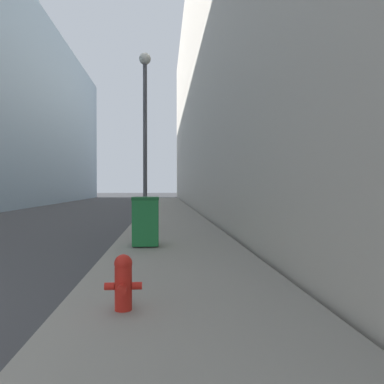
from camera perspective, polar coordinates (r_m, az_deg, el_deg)
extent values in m
cube|color=gray|center=(21.45, -3.44, -3.40)|extent=(3.30, 60.00, 0.15)
cube|color=beige|center=(31.62, 11.07, 16.14)|extent=(12.00, 60.00, 20.04)
cylinder|color=red|center=(4.73, -10.42, -14.22)|extent=(0.21, 0.21, 0.53)
sphere|color=red|center=(4.66, -10.43, -10.64)|extent=(0.22, 0.22, 0.22)
cylinder|color=red|center=(4.64, -10.43, -9.85)|extent=(0.06, 0.06, 0.05)
cylinder|color=red|center=(4.56, -10.65, -14.43)|extent=(0.11, 0.12, 0.11)
cylinder|color=red|center=(4.74, -12.45, -13.85)|extent=(0.12, 0.09, 0.09)
cylinder|color=red|center=(4.71, -8.39, -13.95)|extent=(0.12, 0.09, 0.09)
cube|color=#1E7538|center=(9.48, -7.07, -4.62)|extent=(0.64, 0.65, 1.12)
cube|color=#16572A|center=(9.44, -7.07, -0.99)|extent=(0.66, 0.67, 0.08)
cylinder|color=black|center=(9.83, -8.59, -7.45)|extent=(0.05, 0.16, 0.16)
cylinder|color=black|center=(9.81, -5.38, -7.46)|extent=(0.05, 0.16, 0.16)
cylinder|color=#4C4C51|center=(13.59, -7.14, -4.97)|extent=(0.27, 0.27, 0.25)
cylinder|color=#4C4C51|center=(13.61, -7.16, 6.96)|extent=(0.14, 0.14, 5.90)
sphere|color=silver|center=(14.28, -7.18, 19.50)|extent=(0.42, 0.42, 0.42)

